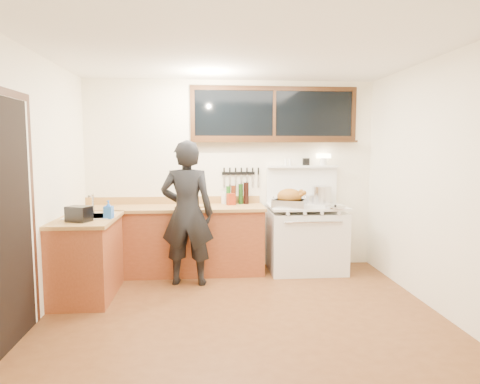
{
  "coord_description": "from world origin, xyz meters",
  "views": [
    {
      "loc": [
        -0.37,
        -4.22,
        1.68
      ],
      "look_at": [
        0.05,
        0.85,
        1.15
      ],
      "focal_mm": 32.0,
      "sensor_mm": 36.0,
      "label": 1
    }
  ],
  "objects": [
    {
      "name": "soap_bottle",
      "position": [
        -1.43,
        0.55,
        1.0
      ],
      "size": [
        0.1,
        0.1,
        0.2
      ],
      "color": "blue",
      "rests_on": "counter_left"
    },
    {
      "name": "sink_unit",
      "position": [
        -1.68,
        0.7,
        0.85
      ],
      "size": [
        0.5,
        0.45,
        0.37
      ],
      "color": "white",
      "rests_on": "counter_left"
    },
    {
      "name": "back_window",
      "position": [
        0.6,
        1.72,
        2.06
      ],
      "size": [
        2.32,
        0.13,
        0.77
      ],
      "color": "black",
      "rests_on": "room_shell"
    },
    {
      "name": "vintage_stove",
      "position": [
        1.0,
        1.41,
        0.47
      ],
      "size": [
        1.02,
        0.74,
        1.59
      ],
      "color": "white",
      "rests_on": "ground"
    },
    {
      "name": "saucepan",
      "position": [
        1.09,
        1.62,
        0.96
      ],
      "size": [
        0.2,
        0.29,
        0.12
      ],
      "color": "silver",
      "rests_on": "vintage_stove"
    },
    {
      "name": "bottle_cluster",
      "position": [
        0.09,
        1.63,
        1.04
      ],
      "size": [
        0.31,
        0.07,
        0.3
      ],
      "color": "black",
      "rests_on": "counter_back"
    },
    {
      "name": "coffee_tin",
      "position": [
        -0.02,
        1.55,
        0.98
      ],
      "size": [
        0.13,
        0.11,
        0.16
      ],
      "color": "maroon",
      "rests_on": "counter_back"
    },
    {
      "name": "man",
      "position": [
        -0.59,
        0.97,
        0.88
      ],
      "size": [
        0.7,
        0.51,
        1.77
      ],
      "color": "black",
      "rests_on": "ground"
    },
    {
      "name": "counter_back",
      "position": [
        -0.8,
        1.45,
        0.45
      ],
      "size": [
        2.44,
        0.64,
        1.0
      ],
      "color": "brown",
      "rests_on": "ground"
    },
    {
      "name": "knife_strip",
      "position": [
        0.12,
        1.73,
        1.31
      ],
      "size": [
        0.52,
        0.03,
        0.28
      ],
      "color": "black",
      "rests_on": "room_shell"
    },
    {
      "name": "cutting_board",
      "position": [
        -0.58,
        1.41,
        0.95
      ],
      "size": [
        0.4,
        0.32,
        0.14
      ],
      "color": "#AE8045",
      "rests_on": "counter_back"
    },
    {
      "name": "counter_left",
      "position": [
        -1.7,
        0.62,
        0.45
      ],
      "size": [
        0.64,
        1.09,
        0.9
      ],
      "color": "brown",
      "rests_on": "ground"
    },
    {
      "name": "ground_plane",
      "position": [
        0.0,
        0.0,
        -0.01
      ],
      "size": [
        4.0,
        3.5,
        0.02
      ],
      "primitive_type": "cube",
      "color": "brown"
    },
    {
      "name": "stockpot",
      "position": [
        1.24,
        1.56,
        1.02
      ],
      "size": [
        0.3,
        0.3,
        0.25
      ],
      "color": "silver",
      "rests_on": "vintage_stove"
    },
    {
      "name": "left_doorway",
      "position": [
        -1.99,
        -0.55,
        1.09
      ],
      "size": [
        0.02,
        1.04,
        2.17
      ],
      "color": "black",
      "rests_on": "ground"
    },
    {
      "name": "pot_lid",
      "position": [
        1.31,
        1.14,
        0.91
      ],
      "size": [
        0.33,
        0.33,
        0.04
      ],
      "color": "silver",
      "rests_on": "vintage_stove"
    },
    {
      "name": "roast_turkey",
      "position": [
        0.74,
        1.27,
        1.0
      ],
      "size": [
        0.51,
        0.45,
        0.25
      ],
      "color": "silver",
      "rests_on": "vintage_stove"
    },
    {
      "name": "toaster",
      "position": [
        -1.7,
        0.37,
        0.98
      ],
      "size": [
        0.28,
        0.24,
        0.16
      ],
      "color": "black",
      "rests_on": "counter_left"
    },
    {
      "name": "pitcher",
      "position": [
        -0.1,
        1.67,
        0.98
      ],
      "size": [
        0.11,
        0.11,
        0.17
      ],
      "color": "white",
      "rests_on": "counter_back"
    },
    {
      "name": "room_shell",
      "position": [
        0.0,
        0.0,
        1.65
      ],
      "size": [
        4.1,
        3.6,
        2.65
      ],
      "color": "white",
      "rests_on": "ground"
    }
  ]
}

